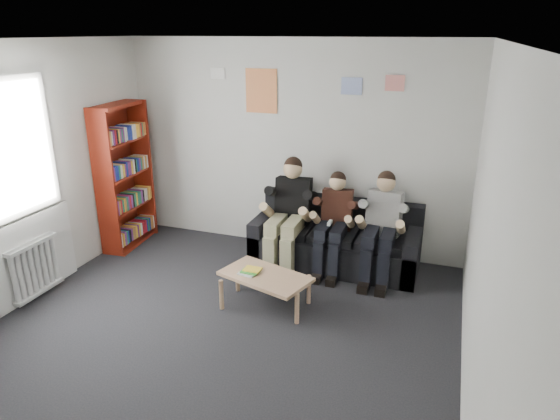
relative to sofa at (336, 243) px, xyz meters
name	(u,v)px	position (x,y,z in m)	size (l,w,h in m)	color
room_shell	(198,210)	(-0.72, -2.11, 1.07)	(5.00, 5.00, 5.00)	black
sofa	(336,243)	(0.00, 0.00, 0.00)	(2.03, 0.83, 0.78)	black
bookshelf	(125,177)	(-2.80, -0.32, 0.67)	(0.29, 0.86, 1.91)	maroon
coffee_table	(265,279)	(-0.45, -1.26, 0.04)	(0.92, 0.51, 0.37)	tan
game_cases	(250,271)	(-0.62, -1.28, 0.11)	(0.22, 0.19, 0.04)	silver
person_left	(288,215)	(-0.57, -0.19, 0.37)	(0.43, 0.91, 1.33)	black
person_middle	(333,224)	(0.00, -0.19, 0.32)	(0.36, 0.78, 1.20)	#442016
person_right	(381,228)	(0.57, -0.19, 0.34)	(0.39, 0.84, 1.26)	white
radiator	(35,268)	(-2.87, -1.91, 0.07)	(0.10, 0.64, 0.60)	white
window	(19,208)	(-2.94, -1.91, 0.75)	(0.05, 1.30, 2.36)	white
poster_large	(261,91)	(-1.12, 0.37, 1.77)	(0.42, 0.01, 0.55)	#F2C355
poster_blue	(352,86)	(0.03, 0.37, 1.87)	(0.25, 0.01, 0.20)	blue
poster_pink	(395,83)	(0.53, 0.37, 1.92)	(0.22, 0.01, 0.18)	#E246AE
poster_sign	(218,73)	(-1.72, 0.37, 1.97)	(0.20, 0.01, 0.14)	white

